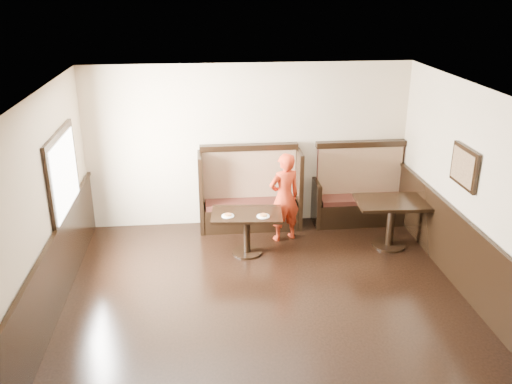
{
  "coord_description": "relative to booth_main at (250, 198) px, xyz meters",
  "views": [
    {
      "loc": [
        -0.79,
        -5.37,
        4.03
      ],
      "look_at": [
        0.01,
        2.35,
        1.0
      ],
      "focal_mm": 38.0,
      "sensor_mm": 36.0,
      "label": 1
    }
  ],
  "objects": [
    {
      "name": "room_shell",
      "position": [
        -0.3,
        -3.01,
        0.14
      ],
      "size": [
        7.0,
        7.0,
        7.0
      ],
      "color": "#C4AB8E",
      "rests_on": "ground"
    },
    {
      "name": "table_neighbor",
      "position": [
        2.18,
        -1.02,
        0.06
      ],
      "size": [
        1.17,
        0.8,
        0.79
      ],
      "rotation": [
        0.0,
        0.0,
        -0.05
      ],
      "color": "black",
      "rests_on": "ground"
    },
    {
      "name": "ground",
      "position": [
        0.0,
        -3.3,
        -0.53
      ],
      "size": [
        7.0,
        7.0,
        0.0
      ],
      "primitive_type": "plane",
      "color": "black",
      "rests_on": "ground"
    },
    {
      "name": "pizza_plate_right",
      "position": [
        0.09,
        -1.19,
        0.18
      ],
      "size": [
        0.2,
        0.2,
        0.04
      ],
      "color": "white",
      "rests_on": "table_main"
    },
    {
      "name": "table_main",
      "position": [
        -0.14,
        -1.03,
        0.0
      ],
      "size": [
        1.14,
        0.77,
        0.69
      ],
      "rotation": [
        0.0,
        0.0,
        -0.09
      ],
      "color": "black",
      "rests_on": "ground"
    },
    {
      "name": "booth_main",
      "position": [
        0.0,
        0.0,
        0.0
      ],
      "size": [
        1.75,
        0.72,
        1.45
      ],
      "color": "black",
      "rests_on": "ground"
    },
    {
      "name": "booth_neighbor",
      "position": [
        1.95,
        -0.0,
        -0.05
      ],
      "size": [
        1.65,
        0.72,
        1.45
      ],
      "color": "black",
      "rests_on": "ground"
    },
    {
      "name": "pizza_plate_left",
      "position": [
        -0.44,
        -1.12,
        0.18
      ],
      "size": [
        0.19,
        0.19,
        0.04
      ],
      "color": "white",
      "rests_on": "table_main"
    },
    {
      "name": "child",
      "position": [
        0.51,
        -0.58,
        0.22
      ],
      "size": [
        0.63,
        0.52,
        1.49
      ],
      "primitive_type": "imported",
      "rotation": [
        0.0,
        0.0,
        3.48
      ],
      "color": "#B32C13",
      "rests_on": "ground"
    }
  ]
}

